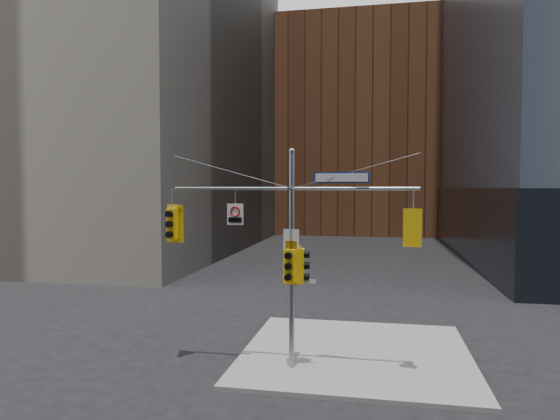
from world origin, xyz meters
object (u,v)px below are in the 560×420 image
at_px(regulatory_sign_arm, 235,214).
at_px(street_sign_blade, 341,177).
at_px(traffic_light_west_arm, 172,224).
at_px(traffic_light_east_arm, 413,227).
at_px(traffic_light_pole_side, 302,266).
at_px(signal_assembly, 292,237).
at_px(traffic_light_pole_front, 290,265).

bearing_deg(regulatory_sign_arm, street_sign_blade, 4.73).
xyz_separation_m(traffic_light_west_arm, traffic_light_east_arm, (7.92, -0.01, -0.00)).
bearing_deg(traffic_light_pole_side, traffic_light_west_arm, 87.58).
bearing_deg(traffic_light_east_arm, traffic_light_pole_side, 10.19).
height_order(traffic_light_east_arm, traffic_light_pole_side, traffic_light_east_arm).
relative_size(traffic_light_east_arm, regulatory_sign_arm, 1.68).
xyz_separation_m(signal_assembly, regulatory_sign_arm, (-1.89, -0.02, 0.76)).
relative_size(traffic_light_pole_front, regulatory_sign_arm, 1.81).
bearing_deg(street_sign_blade, traffic_light_pole_front, -163.30).
relative_size(traffic_light_pole_side, regulatory_sign_arm, 1.57).
height_order(traffic_light_pole_side, traffic_light_pole_front, traffic_light_pole_front).
relative_size(signal_assembly, traffic_light_pole_side, 7.22).
height_order(signal_assembly, street_sign_blade, signal_assembly).
bearing_deg(traffic_light_pole_side, street_sign_blade, -92.63).
height_order(traffic_light_east_arm, traffic_light_pole_front, traffic_light_east_arm).
distance_m(traffic_light_pole_side, regulatory_sign_arm, 2.78).
distance_m(traffic_light_west_arm, regulatory_sign_arm, 2.25).
relative_size(traffic_light_west_arm, traffic_light_pole_front, 1.02).
height_order(traffic_light_west_arm, traffic_light_east_arm, traffic_light_west_arm).
xyz_separation_m(traffic_light_pole_side, traffic_light_pole_front, (-0.33, -0.28, 0.04)).
distance_m(signal_assembly, traffic_light_pole_front, 0.91).
bearing_deg(signal_assembly, traffic_light_pole_side, 1.58).
distance_m(traffic_light_pole_side, street_sign_blade, 3.11).
height_order(street_sign_blade, regulatory_sign_arm, street_sign_blade).
distance_m(traffic_light_west_arm, traffic_light_pole_side, 4.63).
xyz_separation_m(signal_assembly, traffic_light_west_arm, (-4.12, 0.01, 0.38)).
bearing_deg(traffic_light_pole_side, regulatory_sign_arm, 88.39).
bearing_deg(traffic_light_east_arm, regulatory_sign_arm, 10.54).
relative_size(traffic_light_west_arm, regulatory_sign_arm, 1.84).
distance_m(signal_assembly, regulatory_sign_arm, 2.04).
bearing_deg(signal_assembly, traffic_light_pole_front, -89.76).
xyz_separation_m(traffic_light_west_arm, traffic_light_pole_front, (4.12, -0.28, -1.26)).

